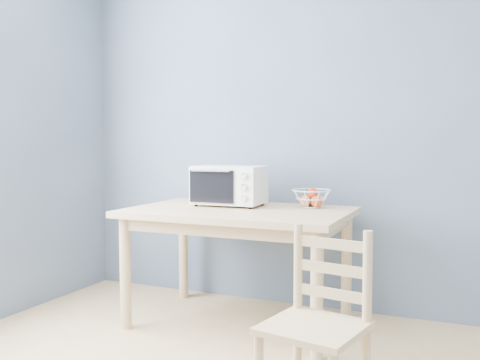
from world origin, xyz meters
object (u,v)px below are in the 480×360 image
at_px(toaster_oven, 227,185).
at_px(dining_table, 239,225).
at_px(fruit_basket, 311,198).
at_px(dining_chair, 318,329).

bearing_deg(toaster_oven, dining_table, -45.05).
bearing_deg(dining_table, fruit_basket, 32.06).
distance_m(toaster_oven, dining_chair, 1.57).
bearing_deg(toaster_oven, fruit_basket, 9.47).
relative_size(fruit_basket, dining_chair, 0.34).
xyz_separation_m(dining_table, dining_chair, (0.80, -1.01, -0.25)).
xyz_separation_m(toaster_oven, fruit_basket, (0.56, 0.11, -0.08)).
bearing_deg(fruit_basket, toaster_oven, -168.59).
height_order(fruit_basket, dining_chair, fruit_basket).
relative_size(toaster_oven, dining_chair, 0.58).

